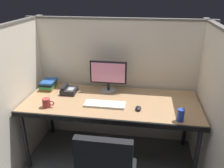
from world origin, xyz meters
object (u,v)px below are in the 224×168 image
(computer_mouse, at_px, (138,108))
(keyboard_main, at_px, (105,104))
(desk, at_px, (111,105))
(desk_phone, at_px, (69,90))
(monitor_center, at_px, (108,74))
(soda_can, at_px, (181,115))
(coffee_mug, at_px, (47,103))
(book_stack, at_px, (49,84))

(computer_mouse, bearing_deg, keyboard_main, 173.23)
(desk, bearing_deg, desk_phone, 164.98)
(monitor_center, bearing_deg, keyboard_main, -86.49)
(desk_phone, relative_size, soda_can, 1.56)
(desk, xyz_separation_m, monitor_center, (-0.07, 0.26, 0.27))
(keyboard_main, distance_m, coffee_mug, 0.60)
(desk_phone, bearing_deg, coffee_mug, -107.44)
(desk, height_order, book_stack, book_stack)
(desk, bearing_deg, monitor_center, 105.89)
(desk_phone, distance_m, soda_can, 1.30)
(keyboard_main, distance_m, computer_mouse, 0.36)
(monitor_center, relative_size, book_stack, 1.93)
(keyboard_main, bearing_deg, desk_phone, 153.13)
(keyboard_main, xyz_separation_m, book_stack, (-0.76, 0.33, 0.04))
(desk, distance_m, desk_phone, 0.55)
(monitor_center, relative_size, computer_mouse, 4.48)
(computer_mouse, bearing_deg, book_stack, 161.65)
(desk, distance_m, keyboard_main, 0.13)
(book_stack, relative_size, coffee_mug, 1.77)
(desk_phone, height_order, book_stack, book_stack)
(monitor_center, distance_m, keyboard_main, 0.42)
(monitor_center, distance_m, desk_phone, 0.50)
(desk, bearing_deg, computer_mouse, -25.05)
(keyboard_main, bearing_deg, soda_can, -14.70)
(monitor_center, height_order, book_stack, monitor_center)
(keyboard_main, bearing_deg, coffee_mug, -168.02)
(computer_mouse, xyz_separation_m, soda_can, (0.39, -0.15, 0.04))
(soda_can, height_order, book_stack, soda_can)
(keyboard_main, height_order, computer_mouse, computer_mouse)
(computer_mouse, height_order, book_stack, book_stack)
(desk_phone, relative_size, book_stack, 0.85)
(book_stack, bearing_deg, coffee_mug, -69.43)
(computer_mouse, bearing_deg, soda_can, -21.37)
(soda_can, relative_size, book_stack, 0.55)
(desk, relative_size, computer_mouse, 19.79)
(desk, distance_m, coffee_mug, 0.69)
(computer_mouse, xyz_separation_m, desk_phone, (-0.83, 0.28, 0.02))
(desk, xyz_separation_m, desk_phone, (-0.53, 0.14, 0.08))
(desk, bearing_deg, soda_can, -22.99)
(keyboard_main, xyz_separation_m, coffee_mug, (-0.59, -0.13, 0.04))
(monitor_center, relative_size, soda_can, 3.52)
(desk, xyz_separation_m, book_stack, (-0.81, 0.23, 0.10))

